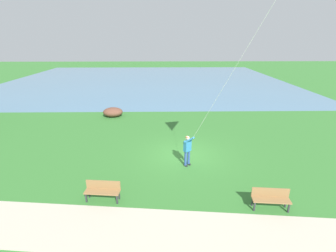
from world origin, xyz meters
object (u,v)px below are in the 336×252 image
Objects in this scene: person_kite_flyer at (188,148)px; park_bench_far_walkway at (103,189)px; lakeside_shrub at (113,112)px; park_bench_near_walkway at (271,197)px.

person_kite_flyer reaches higher than park_bench_far_walkway.
lakeside_shrub is at bearing 9.05° from park_bench_far_walkway.
person_kite_flyer is 10.62m from lakeside_shrub.
person_kite_flyer is at bearing -53.13° from park_bench_far_walkway.
lakeside_shrub is (11.81, 1.88, -0.11)m from park_bench_far_walkway.
lakeside_shrub is at bearing 35.33° from park_bench_near_walkway.
park_bench_near_walkway is at bearing -144.67° from lakeside_shrub.
park_bench_near_walkway is at bearing -95.53° from park_bench_far_walkway.
park_bench_far_walkway is 11.96m from lakeside_shrub.
park_bench_far_walkway is 0.89× the size of lakeside_shrub.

